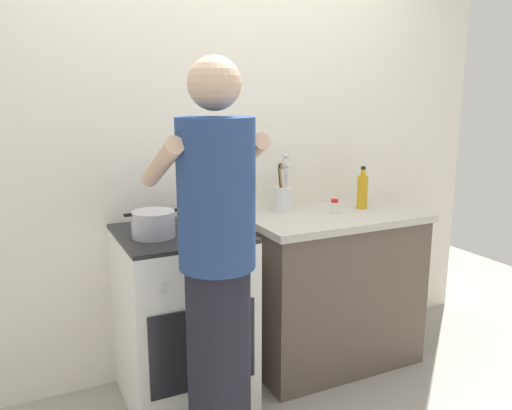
# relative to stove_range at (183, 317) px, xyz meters

# --- Properties ---
(ground) EXTENTS (6.00, 6.00, 0.00)m
(ground) POSITION_rel_stove_range_xyz_m (0.35, -0.15, -0.45)
(ground) COLOR gray
(back_wall) EXTENTS (3.20, 0.10, 2.50)m
(back_wall) POSITION_rel_stove_range_xyz_m (0.55, 0.35, 0.80)
(back_wall) COLOR silver
(back_wall) RESTS_ON ground
(countertop) EXTENTS (1.00, 0.60, 0.90)m
(countertop) POSITION_rel_stove_range_xyz_m (0.90, 0.00, 0.00)
(countertop) COLOR brown
(countertop) RESTS_ON ground
(stove_range) EXTENTS (0.60, 0.62, 0.90)m
(stove_range) POSITION_rel_stove_range_xyz_m (0.00, 0.00, 0.00)
(stove_range) COLOR white
(stove_range) RESTS_ON ground
(pot) EXTENTS (0.27, 0.20, 0.12)m
(pot) POSITION_rel_stove_range_xyz_m (-0.14, -0.03, 0.51)
(pot) COLOR #B2B2B7
(pot) RESTS_ON stove_range
(mixing_bowl) EXTENTS (0.28, 0.28, 0.09)m
(mixing_bowl) POSITION_rel_stove_range_xyz_m (0.14, 0.03, 0.50)
(mixing_bowl) COLOR #B7B7BC
(mixing_bowl) RESTS_ON stove_range
(utensil_crock) EXTENTS (0.10, 0.10, 0.34)m
(utensil_crock) POSITION_rel_stove_range_xyz_m (0.66, 0.16, 0.54)
(utensil_crock) COLOR silver
(utensil_crock) RESTS_ON countertop
(spice_bottle) EXTENTS (0.04, 0.04, 0.08)m
(spice_bottle) POSITION_rel_stove_range_xyz_m (0.90, -0.01, 0.49)
(spice_bottle) COLOR silver
(spice_bottle) RESTS_ON countertop
(oil_bottle) EXTENTS (0.06, 0.06, 0.25)m
(oil_bottle) POSITION_rel_stove_range_xyz_m (1.12, 0.03, 0.55)
(oil_bottle) COLOR gold
(oil_bottle) RESTS_ON countertop
(person) EXTENTS (0.41, 0.50, 1.70)m
(person) POSITION_rel_stove_range_xyz_m (-0.03, -0.56, 0.41)
(person) COLOR black
(person) RESTS_ON ground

